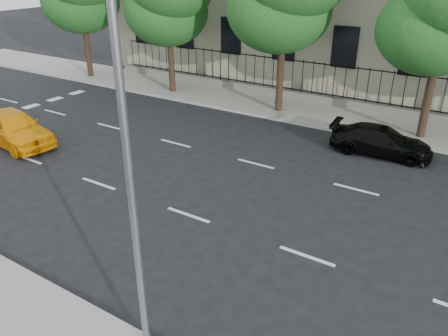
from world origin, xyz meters
name	(u,v)px	position (x,y,z in m)	size (l,w,h in m)	color
ground	(134,256)	(0.00, 0.00, 0.00)	(120.00, 120.00, 0.00)	black
far_sidewalk	(320,114)	(0.00, 14.00, 0.07)	(60.00, 4.00, 0.15)	gray
lane_markings	(226,186)	(0.00, 4.75, 0.01)	(49.60, 4.62, 0.01)	silver
iron_fence	(332,95)	(0.00, 15.70, 0.65)	(30.00, 0.50, 2.20)	slate
street_light	(146,107)	(2.50, -1.77, 5.15)	(0.25, 3.32, 8.05)	slate
yellow_taxi	(13,128)	(-9.87, 3.27, 0.76)	(1.79, 4.45, 1.52)	#FFA307
black_sedan	(381,141)	(3.87, 10.56, 0.59)	(1.65, 4.06, 1.18)	black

